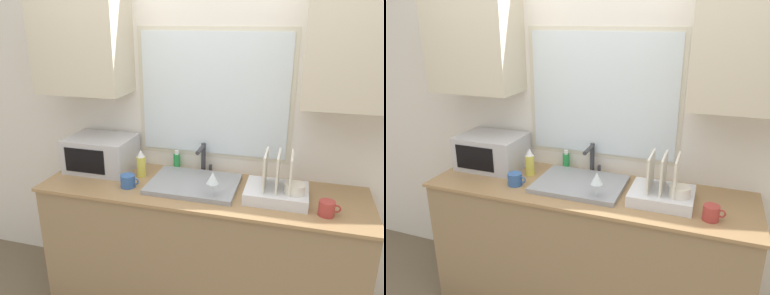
% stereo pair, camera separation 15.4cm
% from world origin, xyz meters
% --- Properties ---
extents(countertop, '(2.09, 0.64, 0.94)m').
position_xyz_m(countertop, '(0.00, 0.30, 0.47)').
color(countertop, '#8C7251').
rests_on(countertop, ground_plane).
extents(wall_back, '(6.00, 0.38, 2.60)m').
position_xyz_m(wall_back, '(0.00, 0.60, 1.42)').
color(wall_back, silver).
rests_on(wall_back, ground_plane).
extents(sink_basin, '(0.57, 0.43, 0.03)m').
position_xyz_m(sink_basin, '(-0.05, 0.32, 0.95)').
color(sink_basin, gray).
rests_on(sink_basin, countertop).
extents(faucet, '(0.08, 0.18, 0.22)m').
position_xyz_m(faucet, '(-0.05, 0.54, 1.07)').
color(faucet, '#333338').
rests_on(faucet, countertop).
extents(microwave, '(0.46, 0.34, 0.24)m').
position_xyz_m(microwave, '(-0.77, 0.41, 1.06)').
color(microwave, '#B2B2B7').
rests_on(microwave, countertop).
extents(dish_rack, '(0.37, 0.31, 0.29)m').
position_xyz_m(dish_rack, '(0.48, 0.28, 1.00)').
color(dish_rack, silver).
rests_on(dish_rack, countertop).
extents(spray_bottle, '(0.06, 0.06, 0.19)m').
position_xyz_m(spray_bottle, '(-0.44, 0.37, 1.03)').
color(spray_bottle, '#D8CC4C').
rests_on(spray_bottle, countertop).
extents(soap_bottle, '(0.05, 0.05, 0.15)m').
position_xyz_m(soap_bottle, '(-0.25, 0.55, 1.00)').
color(soap_bottle, '#268C3F').
rests_on(soap_bottle, countertop).
extents(mug_near_sink, '(0.13, 0.09, 0.08)m').
position_xyz_m(mug_near_sink, '(-0.46, 0.18, 0.98)').
color(mug_near_sink, '#335999').
rests_on(mug_near_sink, countertop).
extents(wine_glass, '(0.08, 0.08, 0.18)m').
position_xyz_m(wine_glass, '(0.11, 0.15, 1.08)').
color(wine_glass, silver).
rests_on(wine_glass, countertop).
extents(mug_by_rack, '(0.12, 0.09, 0.09)m').
position_xyz_m(mug_by_rack, '(0.76, 0.15, 0.98)').
color(mug_by_rack, '#A53833').
rests_on(mug_by_rack, countertop).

